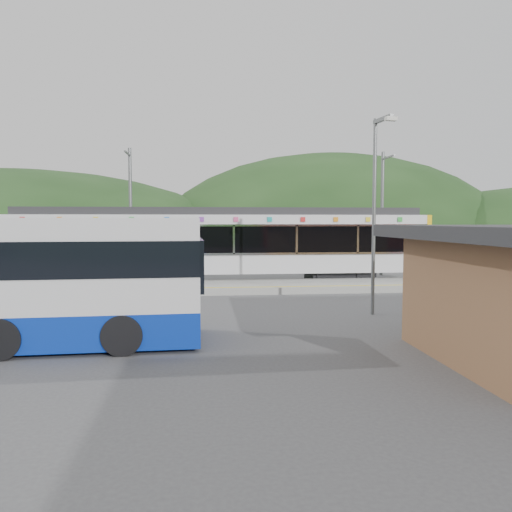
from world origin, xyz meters
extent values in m
plane|color=#4C4C4F|center=(0.00, 0.00, 0.00)|extent=(120.00, 120.00, 0.00)
ellipsoid|color=#1E3D19|center=(-28.00, 52.00, 0.00)|extent=(60.00, 45.00, 20.00)
ellipsoid|color=#1E3D19|center=(16.00, 54.00, 0.00)|extent=(52.00, 39.00, 26.00)
cube|color=#9E9E99|center=(0.00, 3.30, 0.15)|extent=(26.00, 3.20, 0.30)
cube|color=yellow|center=(0.00, 2.00, 0.30)|extent=(26.00, 0.10, 0.01)
cube|color=black|center=(-8.20, 6.00, 0.30)|extent=(3.20, 2.20, 0.56)
cube|color=black|center=(3.80, 6.00, 0.30)|extent=(3.20, 2.20, 0.56)
cube|color=silver|center=(-2.20, 6.00, 1.04)|extent=(20.00, 2.90, 0.92)
cube|color=black|center=(-2.20, 6.00, 2.23)|extent=(20.00, 2.96, 1.45)
cube|color=silver|center=(-2.20, 4.50, 1.55)|extent=(20.00, 0.05, 0.10)
cube|color=silver|center=(-2.20, 4.50, 2.90)|extent=(20.00, 0.05, 0.10)
cube|color=silver|center=(-2.20, 6.00, 3.17)|extent=(20.00, 2.90, 0.45)
cube|color=#2D2D30|center=(-2.20, 6.00, 3.58)|extent=(19.40, 2.50, 0.36)
cube|color=yellow|center=(7.92, 6.00, 1.90)|extent=(0.24, 2.92, 3.00)
cube|color=black|center=(-12.30, 6.00, 1.90)|extent=(0.20, 2.92, 3.00)
cube|color=silver|center=(-10.70, 4.50, 2.23)|extent=(0.10, 0.05, 1.35)
cube|color=silver|center=(-7.70, 4.50, 2.23)|extent=(0.10, 0.05, 1.35)
cube|color=silver|center=(-4.70, 4.50, 2.23)|extent=(0.10, 0.05, 1.35)
cube|color=silver|center=(-1.70, 4.50, 2.23)|extent=(0.10, 0.05, 1.35)
cube|color=silver|center=(1.30, 4.50, 2.23)|extent=(0.10, 0.05, 1.35)
cube|color=silver|center=(4.30, 4.50, 2.23)|extent=(0.10, 0.05, 1.35)
cube|color=silver|center=(6.80, 4.50, 2.23)|extent=(0.10, 0.05, 1.35)
cube|color=red|center=(-11.20, 4.51, 3.18)|extent=(0.22, 0.04, 0.22)
cube|color=orange|center=(-9.60, 4.51, 3.18)|extent=(0.22, 0.04, 0.22)
cube|color=yellow|center=(-8.00, 4.51, 3.18)|extent=(0.22, 0.04, 0.22)
cube|color=green|center=(-6.40, 4.51, 3.18)|extent=(0.22, 0.04, 0.22)
cube|color=blue|center=(-4.80, 4.51, 3.18)|extent=(0.22, 0.04, 0.22)
cube|color=purple|center=(-3.20, 4.51, 3.18)|extent=(0.22, 0.04, 0.22)
cube|color=#E54C8C|center=(-1.60, 4.51, 3.18)|extent=(0.22, 0.04, 0.22)
cube|color=#19A5A5|center=(0.00, 4.51, 3.18)|extent=(0.22, 0.04, 0.22)
cube|color=red|center=(1.60, 4.51, 3.18)|extent=(0.22, 0.04, 0.22)
cube|color=orange|center=(3.20, 4.51, 3.18)|extent=(0.22, 0.04, 0.22)
cube|color=yellow|center=(4.80, 4.51, 3.18)|extent=(0.22, 0.04, 0.22)
cube|color=green|center=(6.40, 4.51, 3.18)|extent=(0.22, 0.04, 0.22)
cylinder|color=slate|center=(-7.00, 8.60, 3.50)|extent=(0.18, 0.18, 7.00)
cube|color=slate|center=(-7.00, 7.80, 6.60)|extent=(0.08, 1.80, 0.08)
cylinder|color=slate|center=(7.00, 8.60, 3.50)|extent=(0.18, 0.18, 7.00)
cube|color=slate|center=(7.00, 7.80, 6.60)|extent=(0.08, 1.80, 0.08)
cylinder|color=black|center=(-7.72, -6.17, 0.48)|extent=(1.05, 2.79, 0.95)
cylinder|color=black|center=(-5.08, -6.07, 0.48)|extent=(1.05, 2.79, 0.95)
cylinder|color=slate|center=(2.43, -3.00, 3.21)|extent=(0.12, 0.12, 6.41)
cube|color=slate|center=(2.43, -3.48, 6.30)|extent=(0.29, 1.07, 0.12)
cube|color=silver|center=(2.43, -3.96, 6.22)|extent=(0.37, 0.23, 0.12)
camera|label=1|loc=(-3.18, -18.89, 3.09)|focal=35.00mm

